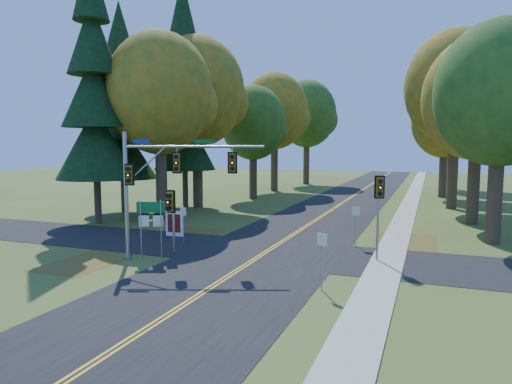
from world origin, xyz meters
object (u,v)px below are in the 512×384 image
(traffic_mast, at_px, (161,178))
(east_signal_pole, at_px, (379,197))
(info_kiosk, at_px, (175,224))
(route_sign_cluster, at_px, (151,218))

(traffic_mast, xyz_separation_m, east_signal_pole, (10.06, 3.42, -0.86))
(east_signal_pole, height_order, info_kiosk, east_signal_pole)
(route_sign_cluster, height_order, info_kiosk, route_sign_cluster)
(traffic_mast, xyz_separation_m, route_sign_cluster, (-0.50, -0.17, -1.97))
(traffic_mast, distance_m, route_sign_cluster, 2.04)
(traffic_mast, relative_size, route_sign_cluster, 2.20)
(route_sign_cluster, distance_m, info_kiosk, 5.97)
(east_signal_pole, bearing_deg, info_kiosk, 156.22)
(east_signal_pole, bearing_deg, traffic_mast, -176.45)
(traffic_mast, bearing_deg, east_signal_pole, -1.70)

